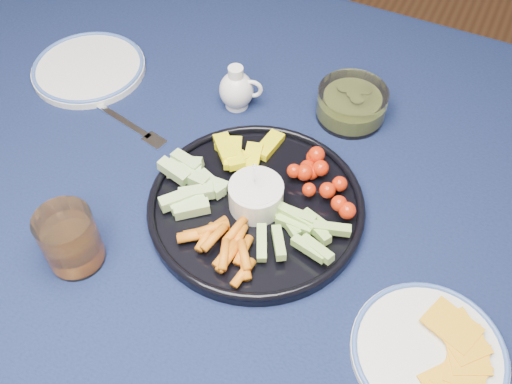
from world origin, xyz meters
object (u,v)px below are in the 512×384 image
at_px(dining_table, 309,225).
at_px(cheese_plate, 429,351).
at_px(creamer_pitcher, 237,90).
at_px(pickle_bowl, 351,105).
at_px(juice_tumbler, 71,242).
at_px(crudite_platter, 254,203).
at_px(side_plate_extra, 89,68).

relative_size(dining_table, cheese_plate, 8.24).
height_order(creamer_pitcher, cheese_plate, creamer_pitcher).
height_order(pickle_bowl, cheese_plate, pickle_bowl).
distance_m(dining_table, juice_tumbler, 0.39).
relative_size(crudite_platter, pickle_bowl, 2.74).
bearing_deg(pickle_bowl, crudite_platter, -102.67).
distance_m(dining_table, pickle_bowl, 0.22).
bearing_deg(side_plate_extra, cheese_plate, -20.17).
distance_m(cheese_plate, juice_tumbler, 0.51).
bearing_deg(dining_table, pickle_bowl, 92.81).
bearing_deg(crudite_platter, pickle_bowl, 77.33).
bearing_deg(side_plate_extra, crudite_platter, -20.30).
bearing_deg(juice_tumbler, creamer_pitcher, 81.28).
bearing_deg(cheese_plate, juice_tumbler, -170.94).
height_order(pickle_bowl, side_plate_extra, pickle_bowl).
height_order(dining_table, side_plate_extra, side_plate_extra).
height_order(cheese_plate, side_plate_extra, cheese_plate).
relative_size(pickle_bowl, juice_tumbler, 1.27).
bearing_deg(cheese_plate, creamer_pitcher, 144.57).
bearing_deg(crudite_platter, creamer_pitcher, 123.56).
bearing_deg(cheese_plate, dining_table, 142.34).
distance_m(crudite_platter, creamer_pitcher, 0.24).
relative_size(crudite_platter, side_plate_extra, 1.56).
height_order(crudite_platter, cheese_plate, crudite_platter).
height_order(crudite_platter, juice_tumbler, crudite_platter).
relative_size(dining_table, crudite_platter, 4.98).
height_order(dining_table, cheese_plate, cheese_plate).
bearing_deg(creamer_pitcher, cheese_plate, -35.43).
bearing_deg(cheese_plate, side_plate_extra, 159.83).
distance_m(pickle_bowl, cheese_plate, 0.45).
distance_m(creamer_pitcher, pickle_bowl, 0.20).
relative_size(crudite_platter, juice_tumbler, 3.48).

